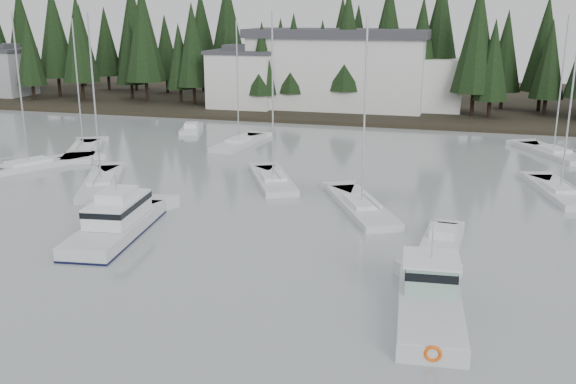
# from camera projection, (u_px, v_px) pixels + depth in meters

# --- Properties ---
(far_shore_land) EXTENTS (240.00, 54.00, 1.00)m
(far_shore_land) POSITION_uv_depth(u_px,v_px,m) (386.00, 99.00, 104.19)
(far_shore_land) COLOR black
(far_shore_land) RESTS_ON ground
(conifer_treeline) EXTENTS (200.00, 22.00, 20.00)m
(conifer_treeline) POSITION_uv_depth(u_px,v_px,m) (376.00, 108.00, 94.00)
(conifer_treeline) COLOR black
(conifer_treeline) RESTS_ON ground
(house_west) EXTENTS (9.54, 7.42, 8.75)m
(house_west) POSITION_uv_depth(u_px,v_px,m) (244.00, 78.00, 90.95)
(house_west) COLOR silver
(house_west) RESTS_ON ground
(house_far_west) EXTENTS (8.48, 7.42, 8.25)m
(house_far_west) POSITION_uv_depth(u_px,v_px,m) (3.00, 71.00, 103.82)
(house_far_west) COLOR #999EA0
(house_far_west) RESTS_ON ground
(harbor_inn) EXTENTS (29.50, 11.50, 10.90)m
(harbor_inn) POSITION_uv_depth(u_px,v_px,m) (353.00, 70.00, 89.82)
(harbor_inn) COLOR silver
(harbor_inn) RESTS_ON ground
(cabin_cruiser_center) EXTENTS (4.44, 10.52, 4.38)m
(cabin_cruiser_center) POSITION_uv_depth(u_px,v_px,m) (117.00, 224.00, 40.85)
(cabin_cruiser_center) COLOR silver
(cabin_cruiser_center) RESTS_ON ground
(lobster_boat_teal) EXTENTS (3.65, 8.56, 4.64)m
(lobster_boat_teal) POSITION_uv_depth(u_px,v_px,m) (430.00, 305.00, 29.89)
(lobster_boat_teal) COLOR silver
(lobster_boat_teal) RESTS_ON ground
(sailboat_0) EXTENTS (6.36, 9.16, 14.37)m
(sailboat_0) POSITION_uv_depth(u_px,v_px,m) (273.00, 182.00, 53.10)
(sailboat_0) COLOR silver
(sailboat_0) RESTS_ON ground
(sailboat_2) EXTENTS (4.86, 9.41, 14.60)m
(sailboat_2) POSITION_uv_depth(u_px,v_px,m) (560.00, 194.00, 49.73)
(sailboat_2) COLOR silver
(sailboat_2) RESTS_ON ground
(sailboat_4) EXTENTS (6.92, 10.32, 14.00)m
(sailboat_4) POSITION_uv_depth(u_px,v_px,m) (361.00, 209.00, 45.96)
(sailboat_4) COLOR silver
(sailboat_4) RESTS_ON ground
(sailboat_5) EXTENTS (3.39, 9.48, 13.42)m
(sailboat_5) POSITION_uv_depth(u_px,v_px,m) (239.00, 144.00, 68.27)
(sailboat_5) COLOR silver
(sailboat_5) RESTS_ON ground
(sailboat_6) EXTENTS (6.83, 10.81, 14.21)m
(sailboat_6) POSITION_uv_depth(u_px,v_px,m) (101.00, 185.00, 52.25)
(sailboat_6) COLOR silver
(sailboat_6) RESTS_ON ground
(sailboat_10) EXTENTS (6.76, 10.32, 13.63)m
(sailboat_10) POSITION_uv_depth(u_px,v_px,m) (84.00, 153.00, 64.34)
(sailboat_10) COLOR silver
(sailboat_10) RESTS_ON ground
(sailboat_11) EXTENTS (6.88, 9.56, 14.02)m
(sailboat_11) POSITION_uv_depth(u_px,v_px,m) (553.00, 154.00, 63.48)
(sailboat_11) COLOR silver
(sailboat_11) RESTS_ON ground
(sailboat_12) EXTENTS (7.59, 10.91, 14.25)m
(sailboat_12) POSITION_uv_depth(u_px,v_px,m) (29.00, 168.00, 58.18)
(sailboat_12) COLOR silver
(sailboat_12) RESTS_ON ground
(runabout_1) EXTENTS (2.54, 5.57, 1.42)m
(runabout_1) POSITION_uv_depth(u_px,v_px,m) (442.00, 241.00, 39.34)
(runabout_1) COLOR silver
(runabout_1) RESTS_ON ground
(runabout_3) EXTENTS (3.69, 5.97, 1.42)m
(runabout_3) POSITION_uv_depth(u_px,v_px,m) (191.00, 130.00, 76.12)
(runabout_3) COLOR silver
(runabout_3) RESTS_ON ground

